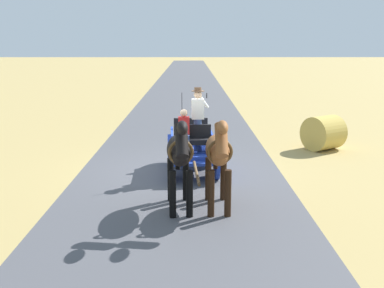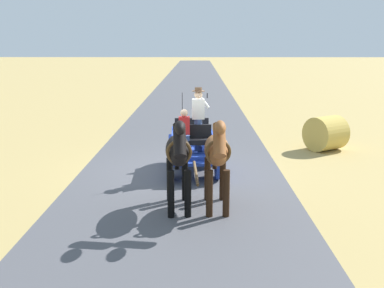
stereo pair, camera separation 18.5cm
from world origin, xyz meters
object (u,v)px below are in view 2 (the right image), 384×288
at_px(horse_near_side, 217,153).
at_px(horse_off_side, 178,153).
at_px(horse_drawn_carriage, 193,145).
at_px(hay_bale, 326,133).

height_order(horse_near_side, horse_off_side, same).
height_order(horse_drawn_carriage, horse_off_side, horse_drawn_carriage).
bearing_deg(horse_near_side, horse_drawn_carriage, -79.26).
xyz_separation_m(horse_off_side, hay_bale, (-4.91, -5.92, -0.72)).
relative_size(horse_off_side, hay_bale, 1.84).
height_order(horse_drawn_carriage, horse_near_side, horse_drawn_carriage).
distance_m(horse_drawn_carriage, horse_near_side, 3.10).
height_order(horse_near_side, hay_bale, horse_near_side).
relative_size(horse_near_side, hay_bale, 1.84).
bearing_deg(hay_bale, horse_near_side, 55.40).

